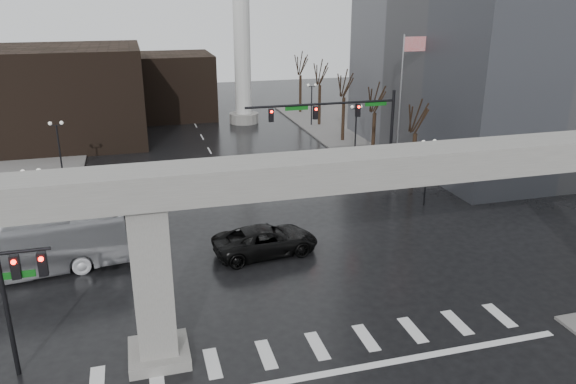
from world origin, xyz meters
The scene contains 23 objects.
ground centered at (0.00, 0.00, 0.00)m, with size 160.00×160.00×0.00m, color black.
sidewalk_ne centered at (26.00, 36.00, 0.07)m, with size 28.00×36.00×0.15m, color slate.
elevated_guideway centered at (1.26, 0.00, 6.88)m, with size 48.00×2.60×8.70m.
building_far_left centered at (-14.00, 42.00, 5.00)m, with size 16.00×14.00×10.00m, color black.
building_far_mid centered at (-2.00, 52.00, 4.00)m, with size 10.00×10.00×8.00m, color black.
smokestack centered at (6.00, 46.00, 13.35)m, with size 3.60×3.60×30.00m.
signal_mast_arm centered at (8.99, 18.80, 5.83)m, with size 12.12×0.43×8.00m.
signal_left_pole centered at (-12.25, 0.50, 4.07)m, with size 2.30×0.30×6.00m.
flagpole_assembly centered at (15.29, 22.00, 7.53)m, with size 2.06×0.12×12.00m.
lamp_right_0 centered at (13.50, 14.00, 3.47)m, with size 1.22×0.32×5.11m.
lamp_right_1 centered at (13.50, 28.00, 3.47)m, with size 1.22×0.32×5.11m.
lamp_right_2 centered at (13.50, 42.00, 3.47)m, with size 1.22×0.32×5.11m.
lamp_left_0 centered at (-13.50, 14.00, 3.47)m, with size 1.22×0.32×5.11m.
lamp_left_1 centered at (-13.50, 28.00, 3.47)m, with size 1.22×0.32×5.11m.
lamp_left_2 centered at (-13.50, 42.00, 3.47)m, with size 1.22×0.32×5.11m.
tree_right_0 centered at (14.53, 18.02, 2.79)m, with size 1.09×1.58×7.50m.
tree_right_1 centered at (14.53, 26.02, 2.85)m, with size 1.09×1.61×7.67m.
tree_right_2 centered at (14.53, 34.02, 2.91)m, with size 1.10×1.63×7.85m.
tree_right_3 centered at (14.53, 42.02, 2.98)m, with size 1.11×1.66×8.02m.
tree_right_4 centered at (14.53, 50.02, 3.04)m, with size 1.12×1.69×8.19m.
pickup_truck centered at (-0.02, 9.00, 0.90)m, with size 2.97×6.44×1.79m, color black.
city_bus centered at (-14.12, 10.09, 1.70)m, with size 2.86×12.24×3.41m, color #B9B9BE.
far_car centered at (-2.91, 25.36, 0.74)m, with size 1.76×4.37×1.49m, color black.
Camera 1 is at (-7.12, -21.62, 15.20)m, focal length 35.00 mm.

